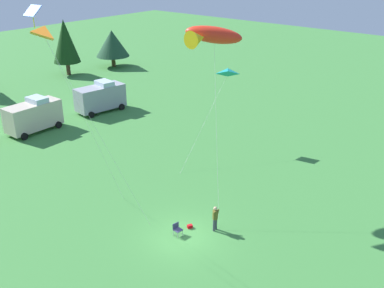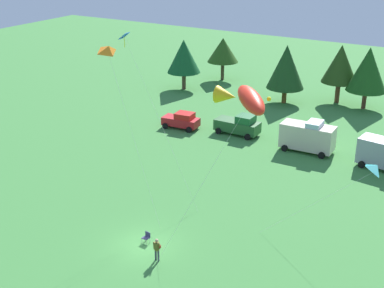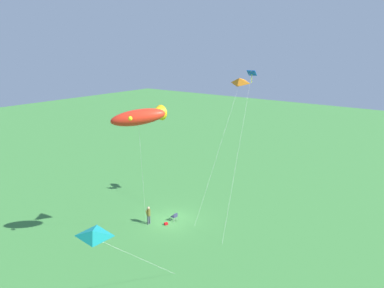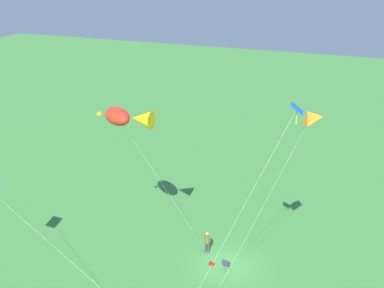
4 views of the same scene
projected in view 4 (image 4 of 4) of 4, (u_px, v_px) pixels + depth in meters
The scene contains 7 objects.
ground_plane at pixel (227, 266), 38.31m from camera, with size 160.00×160.00×0.00m, color #3C7E39.
person_kite_flyer at pixel (207, 241), 39.55m from camera, with size 0.58×0.35×1.74m.
folding_chair at pixel (226, 263), 37.75m from camera, with size 0.54×0.54×0.82m.
backpack_on_grass at pixel (211, 264), 38.37m from camera, with size 0.32×0.22×0.22m, color red.
kite_large_fish at pixel (123, 117), 33.85m from camera, with size 6.53×6.15×12.19m.
kite_delta_orange at pixel (307, 117), 28.47m from camera, with size 5.67×2.09×13.51m.
kite_diamond_blue at pixel (290, 122), 27.32m from camera, with size 6.29×1.47×14.12m.
Camera 4 is at (-9.31, 31.43, 21.81)m, focal length 50.00 mm.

